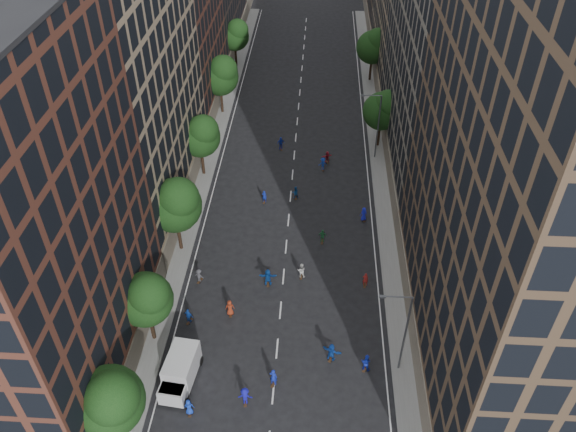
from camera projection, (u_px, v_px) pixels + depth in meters
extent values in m
plane|color=black|center=(292.00, 177.00, 70.53)|extent=(240.00, 240.00, 0.00)
cube|color=slate|center=(208.00, 142.00, 76.80)|extent=(4.00, 105.00, 0.15)
cube|color=slate|center=(384.00, 147.00, 75.74)|extent=(4.00, 105.00, 0.15)
cube|color=#522A1F|center=(3.00, 232.00, 39.47)|extent=(14.00, 22.00, 30.00)
cube|color=#947D60|center=(103.00, 62.00, 56.74)|extent=(14.00, 26.00, 34.00)
cube|color=#522A1F|center=(161.00, 12.00, 76.40)|extent=(14.00, 20.00, 28.00)
cube|color=#4E3A29|center=(548.00, 182.00, 38.97)|extent=(14.00, 30.00, 36.00)
cube|color=#635C51|center=(465.00, 41.00, 62.32)|extent=(14.00, 28.00, 33.00)
cylinder|color=black|center=(118.00, 428.00, 41.96)|extent=(0.36, 0.36, 3.96)
sphere|color=black|center=(109.00, 401.00, 39.68)|extent=(5.20, 5.20, 5.20)
sphere|color=black|center=(112.00, 398.00, 38.43)|extent=(3.90, 3.90, 3.90)
cylinder|color=black|center=(152.00, 325.00, 49.77)|extent=(0.36, 0.36, 3.70)
sphere|color=black|center=(145.00, 299.00, 47.64)|extent=(4.80, 4.80, 4.80)
sphere|color=black|center=(149.00, 294.00, 46.48)|extent=(3.60, 3.60, 3.60)
cylinder|color=black|center=(179.00, 234.00, 58.87)|extent=(0.36, 0.36, 4.22)
sphere|color=black|center=(174.00, 205.00, 56.44)|extent=(5.60, 5.60, 5.60)
sphere|color=black|center=(178.00, 198.00, 55.09)|extent=(4.20, 4.20, 4.20)
cylinder|color=black|center=(203.00, 161.00, 69.80)|extent=(0.36, 0.36, 3.87)
sphere|color=black|center=(200.00, 137.00, 67.57)|extent=(5.00, 5.00, 5.00)
sphere|color=black|center=(203.00, 130.00, 66.36)|extent=(3.75, 3.75, 3.75)
cylinder|color=black|center=(222.00, 100.00, 82.10)|extent=(0.36, 0.36, 4.05)
sphere|color=black|center=(220.00, 77.00, 79.77)|extent=(5.40, 5.40, 5.40)
sphere|color=black|center=(223.00, 69.00, 78.47)|extent=(4.05, 4.05, 4.05)
cylinder|color=black|center=(236.00, 56.00, 94.54)|extent=(0.36, 0.36, 3.78)
sphere|color=black|center=(235.00, 36.00, 92.36)|extent=(4.80, 4.80, 4.80)
sphere|color=black|center=(237.00, 30.00, 91.21)|extent=(3.60, 3.60, 3.60)
cylinder|color=black|center=(379.00, 134.00, 75.02)|extent=(0.36, 0.36, 3.74)
sphere|color=black|center=(382.00, 111.00, 72.87)|extent=(5.00, 5.00, 5.00)
sphere|color=black|center=(388.00, 104.00, 71.66)|extent=(3.75, 3.75, 3.75)
cylinder|color=black|center=(371.00, 69.00, 90.40)|extent=(0.36, 0.36, 3.96)
sphere|color=black|center=(373.00, 47.00, 88.12)|extent=(5.20, 5.20, 5.20)
sphere|color=black|center=(378.00, 41.00, 86.87)|extent=(3.90, 3.90, 3.90)
cylinder|color=#595B60|center=(405.00, 335.00, 45.58)|extent=(0.18, 0.18, 9.00)
cylinder|color=#595B60|center=(397.00, 297.00, 42.78)|extent=(2.40, 0.12, 0.12)
cube|color=#595B60|center=(382.00, 297.00, 42.86)|extent=(0.50, 0.22, 0.15)
cylinder|color=#595B60|center=(378.00, 128.00, 71.07)|extent=(0.18, 0.18, 9.00)
cylinder|color=#595B60|center=(372.00, 95.00, 68.27)|extent=(2.40, 0.12, 0.12)
cube|color=#595B60|center=(363.00, 96.00, 68.35)|extent=(0.50, 0.22, 0.15)
cube|color=silver|center=(182.00, 365.00, 46.84)|extent=(2.65, 4.04, 2.33)
cube|color=silver|center=(173.00, 392.00, 45.33)|extent=(2.30, 1.93, 1.48)
cube|color=black|center=(172.00, 387.00, 44.90)|extent=(2.05, 1.59, 0.11)
cylinder|color=black|center=(161.00, 399.00, 45.68)|extent=(0.36, 0.83, 0.80)
cylinder|color=black|center=(186.00, 403.00, 45.40)|extent=(0.36, 0.83, 0.80)
cylinder|color=black|center=(177.00, 357.00, 48.83)|extent=(0.36, 0.83, 0.80)
cylinder|color=black|center=(201.00, 361.00, 48.55)|extent=(0.36, 0.83, 0.80)
imported|color=#1637B6|center=(189.00, 407.00, 44.63)|extent=(0.84, 0.61, 1.61)
imported|color=#1426A8|center=(273.00, 377.00, 46.64)|extent=(0.78, 0.63, 1.85)
imported|color=#1528B0|center=(366.00, 363.00, 47.83)|extent=(1.06, 0.96, 1.78)
imported|color=#1514A5|center=(245.00, 397.00, 45.29)|extent=(1.16, 0.68, 1.78)
imported|color=#123994|center=(189.00, 316.00, 51.90)|extent=(1.04, 0.73, 1.64)
imported|color=#1441A3|center=(331.00, 352.00, 48.59)|extent=(1.81, 1.16, 1.87)
imported|color=maroon|center=(230.00, 308.00, 52.58)|extent=(0.93, 0.69, 1.75)
imported|color=maroon|center=(365.00, 280.00, 55.55)|extent=(0.62, 0.44, 1.58)
imported|color=silver|center=(301.00, 271.00, 56.42)|extent=(0.87, 0.70, 1.72)
imported|color=#45464B|center=(199.00, 276.00, 56.02)|extent=(1.11, 0.89, 1.50)
imported|color=#206D37|center=(323.00, 236.00, 60.54)|extent=(1.01, 0.53, 1.64)
imported|color=#13459D|center=(268.00, 278.00, 55.54)|extent=(1.81, 0.66, 1.93)
imported|color=#161AB6|center=(364.00, 214.00, 63.42)|extent=(0.96, 0.80, 1.69)
imported|color=#1429A5|center=(264.00, 197.00, 66.05)|extent=(0.63, 0.47, 1.57)
imported|color=#11448F|center=(295.00, 193.00, 66.67)|extent=(0.86, 0.73, 1.57)
imported|color=#12329A|center=(323.00, 164.00, 71.25)|extent=(1.17, 0.78, 1.69)
imported|color=#152DB0|center=(281.00, 144.00, 74.94)|extent=(1.13, 0.69, 1.79)
imported|color=maroon|center=(327.00, 157.00, 72.58)|extent=(1.50, 1.01, 1.55)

